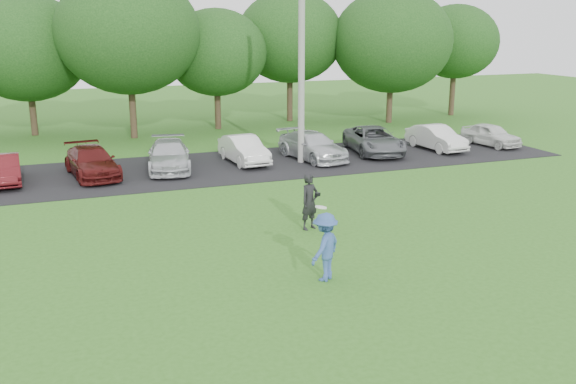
% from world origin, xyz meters
% --- Properties ---
extents(ground, '(100.00, 100.00, 0.00)m').
position_xyz_m(ground, '(0.00, 0.00, 0.00)').
color(ground, '#31651C').
rests_on(ground, ground).
extents(parking_lot, '(32.00, 6.50, 0.03)m').
position_xyz_m(parking_lot, '(0.00, 13.00, 0.01)').
color(parking_lot, black).
rests_on(parking_lot, ground).
extents(utility_pole, '(0.28, 0.28, 9.04)m').
position_xyz_m(utility_pole, '(4.04, 12.61, 4.52)').
color(utility_pole, gray).
rests_on(utility_pole, ground).
extents(frisbee_player, '(1.23, 1.15, 1.94)m').
position_xyz_m(frisbee_player, '(-0.36, 0.05, 0.84)').
color(frisbee_player, '#355497').
rests_on(frisbee_player, ground).
extents(camera_bystander, '(0.73, 0.61, 1.70)m').
position_xyz_m(camera_bystander, '(0.80, 3.81, 0.85)').
color(camera_bystander, black).
rests_on(camera_bystander, ground).
extents(parked_cars, '(30.82, 4.81, 1.25)m').
position_xyz_m(parked_cars, '(-1.19, 13.16, 0.63)').
color(parked_cars, silver).
rests_on(parked_cars, parking_lot).
extents(tree_row, '(42.39, 9.85, 8.64)m').
position_xyz_m(tree_row, '(1.51, 22.76, 4.91)').
color(tree_row, '#38281C').
rests_on(tree_row, ground).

